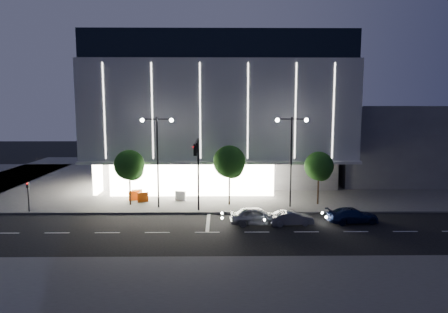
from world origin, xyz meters
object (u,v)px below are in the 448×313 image
barrier_c (143,197)px  traffic_mast (197,162)px  street_lamp_west (157,149)px  barrier_b (137,194)px  tree_mid (230,163)px  car_second (291,218)px  ped_signal_far (28,193)px  tree_right (319,168)px  tree_left (130,167)px  car_third (353,215)px  barrier_a (134,196)px  street_lamp_east (291,148)px  barrier_d (180,196)px  car_lead (256,216)px

barrier_c → traffic_mast: bearing=-57.7°
traffic_mast → street_lamp_west: 4.89m
street_lamp_west → barrier_b: bearing=128.0°
tree_mid → car_second: (5.05, -6.67, -3.72)m
street_lamp_west → ped_signal_far: street_lamp_west is taller
street_lamp_west → tree_right: (16.03, 1.02, -2.07)m
traffic_mast → barrier_b: 10.29m
traffic_mast → ped_signal_far: size_ratio=2.36×
traffic_mast → barrier_c: size_ratio=6.43×
barrier_b → traffic_mast: bearing=-62.7°
tree_left → car_third: tree_left is taller
tree_left → barrier_a: 3.84m
traffic_mast → street_lamp_west: street_lamp_west is taller
barrier_b → barrier_a: bearing=-121.1°
traffic_mast → tree_mid: traffic_mast is taller
ped_signal_far → tree_left: (9.03, 2.52, 2.15)m
tree_right → barrier_c: size_ratio=5.01×
car_second → barrier_b: (-14.93, 9.30, 0.04)m
street_lamp_east → barrier_d: 12.61m
tree_right → tree_left: bearing=180.0°
traffic_mast → barrier_a: 9.93m
barrier_b → tree_left: bearing=-112.6°
traffic_mast → barrier_a: size_ratio=6.43×
barrier_d → car_lead: bearing=-32.8°
tree_right → car_third: bearing=-76.0°
barrier_c → car_third: bearing=-39.1°
traffic_mast → street_lamp_east: street_lamp_east is taller
car_lead → barrier_b: bearing=50.9°
ped_signal_far → car_third: ped_signal_far is taller
ped_signal_far → car_second: bearing=-9.8°
street_lamp_west → barrier_b: 7.04m
traffic_mast → ped_signal_far: bearing=175.9°
tree_right → car_lead: tree_right is taller
traffic_mast → barrier_a: bearing=141.9°
street_lamp_west → barrier_b: (-2.85, 3.65, -5.31)m
tree_mid → tree_right: (9.00, -0.00, -0.45)m
car_third → barrier_b: 22.16m
street_lamp_east → street_lamp_west: bearing=180.0°
car_lead → barrier_b: 15.09m
car_second → tree_left: bearing=59.8°
street_lamp_west → tree_mid: (7.03, 1.02, -1.62)m
barrier_b → car_third: bearing=-43.1°
barrier_a → barrier_d: bearing=-16.3°
barrier_d → tree_mid: bearing=-2.4°
car_second → traffic_mast: bearing=63.4°
car_second → barrier_d: size_ratio=3.37×
street_lamp_east → ped_signal_far: street_lamp_east is taller
barrier_c → barrier_d: (3.82, 0.62, 0.00)m
tree_mid → barrier_c: tree_mid is taller
ped_signal_far → barrier_c: size_ratio=2.73×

